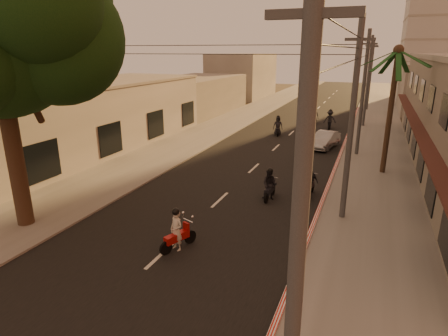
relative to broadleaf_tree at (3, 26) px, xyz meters
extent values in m
plane|color=#383023|center=(6.61, -2.14, -8.48)|extent=(160.00, 160.00, 0.00)
cube|color=black|center=(6.61, 17.86, -8.47)|extent=(10.00, 140.00, 0.02)
cube|color=slate|center=(14.11, 17.86, -8.42)|extent=(5.00, 140.00, 0.12)
cube|color=slate|center=(-0.89, 17.86, -8.42)|extent=(5.00, 140.00, 0.12)
cube|color=red|center=(11.71, 12.86, -8.38)|extent=(0.20, 60.00, 0.20)
cube|color=#48231C|center=(16.31, 15.86, -5.38)|extent=(0.80, 34.00, 0.12)
cube|color=#A49E94|center=(-7.39, 11.86, -5.98)|extent=(8.00, 24.00, 5.00)
cube|color=gray|center=(-7.39, 11.86, -3.38)|extent=(8.20, 24.20, 0.20)
cylinder|color=black|center=(-0.39, -0.14, -5.48)|extent=(0.70, 0.70, 6.00)
cylinder|color=black|center=(0.41, 0.26, -2.48)|extent=(1.22, 2.17, 3.04)
sphere|color=black|center=(1.81, 0.86, -0.48)|extent=(5.20, 5.20, 5.20)
sphere|color=black|center=(2.61, -0.64, 0.72)|extent=(4.40, 4.40, 4.40)
sphere|color=black|center=(0.81, 2.26, 1.12)|extent=(4.40, 4.40, 4.40)
cylinder|color=black|center=(14.61, 13.86, -4.68)|extent=(0.32, 0.32, 7.60)
sphere|color=black|center=(14.61, 13.86, -0.88)|extent=(0.60, 0.60, 0.60)
cylinder|color=#38383A|center=(12.81, -6.14, -3.98)|extent=(0.26, 0.26, 9.00)
cube|color=#38383A|center=(12.81, -6.14, -0.48)|extent=(1.20, 0.12, 0.12)
cylinder|color=#38383A|center=(12.81, 5.86, -3.98)|extent=(0.26, 0.26, 9.00)
cube|color=#38383A|center=(12.81, 5.86, -0.48)|extent=(1.20, 0.12, 0.12)
cylinder|color=#38383A|center=(12.81, 17.86, -3.98)|extent=(0.26, 0.26, 9.00)
cube|color=#38383A|center=(12.81, 17.86, -0.48)|extent=(1.20, 0.12, 0.12)
cylinder|color=#38383A|center=(12.81, 29.86, -3.98)|extent=(0.26, 0.26, 9.00)
cube|color=#38383A|center=(12.81, 29.86, -0.48)|extent=(1.20, 0.12, 0.12)
cylinder|color=#38383A|center=(12.81, 41.86, -3.98)|extent=(0.26, 0.26, 9.00)
cube|color=#38383A|center=(12.81, 41.86, -0.48)|extent=(1.20, 0.12, 0.12)
cube|color=#A49E94|center=(20.61, 42.86, -5.48)|extent=(8.00, 14.00, 6.00)
cube|color=#A49E94|center=(-7.39, 31.86, -6.28)|extent=(8.00, 14.00, 4.40)
cube|color=#A49E94|center=(-7.39, 49.86, -4.98)|extent=(8.00, 14.00, 7.00)
cylinder|color=black|center=(7.25, 1.12, -8.20)|extent=(0.30, 0.56, 0.56)
cylinder|color=black|center=(6.78, -0.04, -8.20)|extent=(0.30, 0.56, 0.56)
cube|color=#A40E0C|center=(6.99, 0.47, -7.92)|extent=(0.67, 1.13, 0.30)
cube|color=#A40E0C|center=(7.18, 0.94, -7.77)|extent=(0.32, 0.21, 0.60)
cylinder|color=silver|center=(7.22, 1.05, -7.42)|extent=(0.53, 0.24, 0.04)
imported|color=beige|center=(6.99, 0.47, -7.63)|extent=(0.89, 0.83, 1.68)
sphere|color=black|center=(6.99, 0.47, -6.84)|extent=(0.30, 0.30, 0.30)
sphere|color=silver|center=(6.95, 1.14, -7.17)|extent=(0.12, 0.12, 0.12)
sphere|color=silver|center=(7.47, 0.93, -7.17)|extent=(0.12, 0.12, 0.12)
cylinder|color=black|center=(9.03, 7.63, -8.20)|extent=(0.12, 0.56, 0.55)
cylinder|color=black|center=(8.99, 6.39, -8.20)|extent=(0.12, 0.56, 0.55)
cube|color=black|center=(9.01, 6.94, -7.93)|extent=(0.31, 1.09, 0.30)
cube|color=black|center=(9.02, 7.43, -7.79)|extent=(0.30, 0.11, 0.59)
cylinder|color=silver|center=(9.03, 7.55, -7.44)|extent=(0.54, 0.06, 0.04)
imported|color=black|center=(9.01, 6.94, -7.65)|extent=(0.84, 0.68, 1.66)
sphere|color=black|center=(9.01, 6.94, -6.87)|extent=(0.30, 0.30, 0.30)
cylinder|color=black|center=(10.93, 8.78, -8.17)|extent=(0.21, 0.63, 0.62)
cylinder|color=black|center=(10.71, 7.42, -8.17)|extent=(0.21, 0.63, 0.62)
cube|color=black|center=(10.81, 8.02, -7.87)|extent=(0.50, 1.25, 0.33)
cube|color=black|center=(10.90, 8.56, -7.70)|extent=(0.34, 0.16, 0.66)
cylinder|color=silver|center=(10.92, 8.69, -7.32)|extent=(0.61, 0.14, 0.04)
imported|color=black|center=(10.81, 8.02, -7.55)|extent=(1.23, 0.79, 1.85)
sphere|color=black|center=(10.81, 8.02, -6.67)|extent=(0.33, 0.33, 0.33)
cylinder|color=black|center=(5.42, 23.17, -8.18)|extent=(0.25, 0.60, 0.59)
cylinder|color=black|center=(5.74, 21.88, -8.18)|extent=(0.25, 0.60, 0.59)
cube|color=black|center=(5.60, 22.45, -7.89)|extent=(0.58, 1.20, 0.32)
cube|color=black|center=(5.47, 22.96, -7.73)|extent=(0.33, 0.18, 0.64)
cylinder|color=silver|center=(5.44, 23.08, -7.36)|extent=(0.57, 0.18, 0.04)
imported|color=black|center=(5.60, 22.45, -7.59)|extent=(1.14, 0.98, 1.78)
sphere|color=black|center=(5.60, 22.45, -6.75)|extent=(0.32, 0.32, 0.32)
cylinder|color=black|center=(9.61, 28.20, -8.17)|extent=(0.17, 0.63, 0.62)
cylinder|color=black|center=(9.76, 26.83, -8.17)|extent=(0.17, 0.63, 0.62)
cube|color=black|center=(9.69, 27.43, -7.87)|extent=(0.43, 1.24, 0.33)
cube|color=black|center=(9.64, 27.98, -7.70)|extent=(0.34, 0.14, 0.66)
cylinder|color=silver|center=(9.62, 28.11, -7.31)|extent=(0.61, 0.10, 0.04)
imported|color=black|center=(9.69, 27.43, -7.55)|extent=(1.34, 0.94, 1.86)
sphere|color=black|center=(9.69, 27.43, -6.67)|extent=(0.33, 0.33, 0.33)
imported|color=#989B9F|center=(10.27, 19.28, -7.81)|extent=(2.92, 4.55, 1.33)
cylinder|color=black|center=(7.55, 30.46, -8.19)|extent=(0.30, 0.58, 0.58)
cylinder|color=black|center=(8.01, 29.25, -8.19)|extent=(0.30, 0.58, 0.58)
cube|color=black|center=(7.80, 29.78, -7.91)|extent=(0.68, 1.17, 0.31)
cube|color=black|center=(7.62, 30.27, -7.75)|extent=(0.33, 0.21, 0.62)
cylinder|color=silver|center=(7.58, 30.38, -7.39)|extent=(0.55, 0.24, 0.04)
imported|color=black|center=(7.80, 29.78, -7.61)|extent=(1.22, 1.12, 1.74)
sphere|color=black|center=(7.80, 29.78, -6.79)|extent=(0.31, 0.31, 0.31)
camera|label=1|loc=(13.62, -11.12, -0.91)|focal=30.00mm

